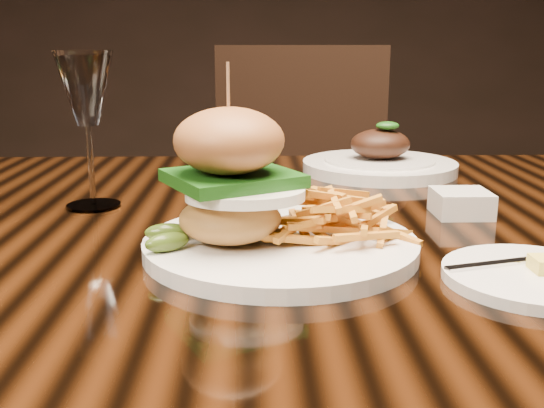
{
  "coord_description": "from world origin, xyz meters",
  "views": [
    {
      "loc": [
        -0.03,
        -0.71,
        0.95
      ],
      "look_at": [
        -0.02,
        -0.16,
        0.81
      ],
      "focal_mm": 42.0,
      "sensor_mm": 36.0,
      "label": 1
    }
  ],
  "objects_px": {
    "dining_table": "(283,283)",
    "burger_plate": "(270,208)",
    "far_dish": "(379,162)",
    "chair_far": "(295,208)",
    "wine_glass": "(86,94)"
  },
  "relations": [
    {
      "from": "dining_table",
      "to": "chair_far",
      "type": "relative_size",
      "value": 1.68
    },
    {
      "from": "burger_plate",
      "to": "wine_glass",
      "type": "xyz_separation_m",
      "value": [
        -0.22,
        0.19,
        0.1
      ]
    },
    {
      "from": "dining_table",
      "to": "burger_plate",
      "type": "distance_m",
      "value": 0.17
    },
    {
      "from": "wine_glass",
      "to": "far_dish",
      "type": "xyz_separation_m",
      "value": [
        0.4,
        0.22,
        -0.13
      ]
    },
    {
      "from": "wine_glass",
      "to": "far_dish",
      "type": "distance_m",
      "value": 0.48
    },
    {
      "from": "burger_plate",
      "to": "dining_table",
      "type": "bearing_deg",
      "value": 65.26
    },
    {
      "from": "dining_table",
      "to": "burger_plate",
      "type": "relative_size",
      "value": 5.94
    },
    {
      "from": "burger_plate",
      "to": "chair_far",
      "type": "xyz_separation_m",
      "value": [
        0.09,
        1.01,
        -0.26
      ]
    },
    {
      "from": "chair_far",
      "to": "burger_plate",
      "type": "bearing_deg",
      "value": -84.29
    },
    {
      "from": "far_dish",
      "to": "chair_far",
      "type": "xyz_separation_m",
      "value": [
        -0.1,
        0.6,
        -0.23
      ]
    },
    {
      "from": "burger_plate",
      "to": "far_dish",
      "type": "xyz_separation_m",
      "value": [
        0.19,
        0.41,
        -0.03
      ]
    },
    {
      "from": "far_dish",
      "to": "dining_table",
      "type": "bearing_deg",
      "value": -119.85
    },
    {
      "from": "wine_glass",
      "to": "dining_table",
      "type": "bearing_deg",
      "value": -17.0
    },
    {
      "from": "chair_far",
      "to": "dining_table",
      "type": "bearing_deg",
      "value": -83.77
    },
    {
      "from": "far_dish",
      "to": "chair_far",
      "type": "bearing_deg",
      "value": 99.32
    }
  ]
}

